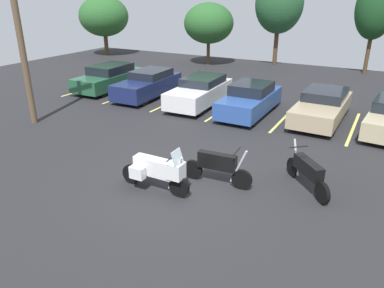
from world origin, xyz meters
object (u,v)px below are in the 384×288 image
motorcycle_second (217,166)px  car_green (110,77)px  car_blue (250,100)px  motorcycle_touring (157,170)px  motorcycle_third (307,171)px  car_navy (148,84)px  utility_pole (19,33)px  car_white (200,91)px  car_tan (322,106)px

motorcycle_second → car_green: size_ratio=0.45×
car_green → car_blue: (9.01, -0.62, -0.01)m
motorcycle_touring → motorcycle_third: size_ratio=1.29×
car_navy → utility_pole: bearing=-108.2°
car_white → car_blue: car_blue is taller
motorcycle_second → utility_pole: 10.21m
car_navy → utility_pole: size_ratio=0.62×
motorcycle_third → car_tan: (-0.83, 6.72, 0.10)m
motorcycle_second → car_white: 8.43m
car_navy → car_white: car_navy is taller
motorcycle_second → motorcycle_third: (2.44, 1.00, -0.02)m
car_tan → car_navy: bearing=-177.4°
motorcycle_touring → car_blue: size_ratio=0.51×
motorcycle_touring → car_blue: car_blue is taller
motorcycle_touring → car_tan: size_ratio=0.47×
motorcycle_second → car_green: car_green is taller
motorcycle_second → car_navy: bearing=136.1°
car_navy → car_blue: 6.04m
motorcycle_touring → car_blue: bearing=91.4°
car_blue → utility_pole: utility_pole is taller
car_green → car_tan: 12.20m
car_navy → car_tan: size_ratio=0.95×
car_blue → car_tan: size_ratio=0.91×
motorcycle_second → car_green: bearing=144.1°
car_green → car_white: 6.27m
motorcycle_touring → car_white: car_white is taller
car_blue → car_tan: car_blue is taller
motorcycle_touring → motorcycle_second: (1.37, 1.22, -0.08)m
utility_pole → car_tan: bearing=30.0°
car_white → car_blue: (2.76, -0.19, -0.02)m
car_green → utility_pole: 7.20m
car_blue → utility_pole: bearing=-144.2°
car_blue → motorcycle_third: bearing=-56.4°
car_navy → car_tan: car_navy is taller
car_navy → car_white: 3.27m
car_green → car_blue: size_ratio=1.09×
motorcycle_third → car_white: car_white is taller
car_green → motorcycle_second: bearing=-35.9°
motorcycle_third → car_blue: bearing=123.6°
motorcycle_third → car_tan: car_tan is taller
car_tan → utility_pole: utility_pole is taller
motorcycle_third → car_tan: 6.77m
motorcycle_touring → car_green: 12.80m
motorcycle_third → car_blue: 7.26m
motorcycle_touring → motorcycle_third: (3.81, 2.22, -0.10)m
car_green → car_blue: bearing=-3.9°
motorcycle_second → car_white: size_ratio=0.47×
motorcycle_touring → utility_pole: utility_pole is taller
motorcycle_third → car_blue: car_blue is taller
motorcycle_touring → motorcycle_second: size_ratio=1.04×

